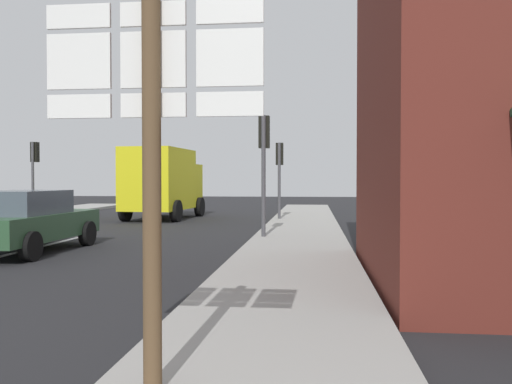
% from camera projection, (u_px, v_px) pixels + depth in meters
% --- Properties ---
extents(ground_plane, '(80.00, 80.00, 0.00)m').
position_uv_depth(ground_plane, '(56.00, 243.00, 14.29)').
color(ground_plane, '#232326').
extents(sidewalk_right, '(2.58, 44.00, 0.14)m').
position_uv_depth(sidewalk_right, '(295.00, 255.00, 11.59)').
color(sidewalk_right, '#9E9B96').
rests_on(sidewalk_right, ground).
extents(sedan_far, '(2.02, 4.23, 1.47)m').
position_uv_depth(sedan_far, '(26.00, 220.00, 12.44)').
color(sedan_far, '#2D5133').
rests_on(sedan_far, ground).
extents(delivery_truck, '(2.77, 5.14, 3.05)m').
position_uv_depth(delivery_truck, '(163.00, 181.00, 23.06)').
color(delivery_truck, yellow).
rests_on(delivery_truck, ground).
extents(route_sign_post, '(1.66, 0.14, 3.20)m').
position_uv_depth(route_sign_post, '(152.00, 142.00, 3.92)').
color(route_sign_post, brown).
rests_on(route_sign_post, ground).
extents(traffic_light_far_left, '(0.30, 0.49, 3.42)m').
position_uv_depth(traffic_light_far_left, '(34.00, 162.00, 23.73)').
color(traffic_light_far_left, '#47474C').
rests_on(traffic_light_far_left, ground).
extents(traffic_light_near_right, '(0.30, 0.49, 3.52)m').
position_uv_depth(traffic_light_near_right, '(264.00, 148.00, 14.78)').
color(traffic_light_near_right, '#47474C').
rests_on(traffic_light_near_right, ground).
extents(traffic_light_far_right, '(0.30, 0.49, 3.23)m').
position_uv_depth(traffic_light_far_right, '(279.00, 163.00, 21.52)').
color(traffic_light_far_right, '#47474C').
rests_on(traffic_light_far_right, ground).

